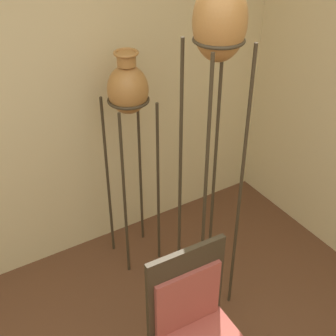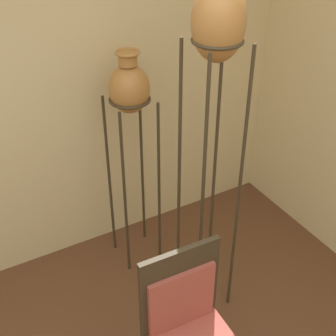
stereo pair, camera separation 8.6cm
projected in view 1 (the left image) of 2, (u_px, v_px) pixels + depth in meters
name	position (u px, v px, depth m)	size (l,w,h in m)	color
wall_back	(9.00, 97.00, 2.89)	(7.99, 0.06, 2.70)	beige
vase_stand_tall	(219.00, 37.00, 2.28)	(0.28, 0.28, 2.22)	#382D1E
vase_stand_medium	(128.00, 97.00, 2.93)	(0.28, 0.28, 1.63)	#382D1E
chair	(199.00, 333.00, 2.32)	(0.47, 0.51, 1.06)	#382D1E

